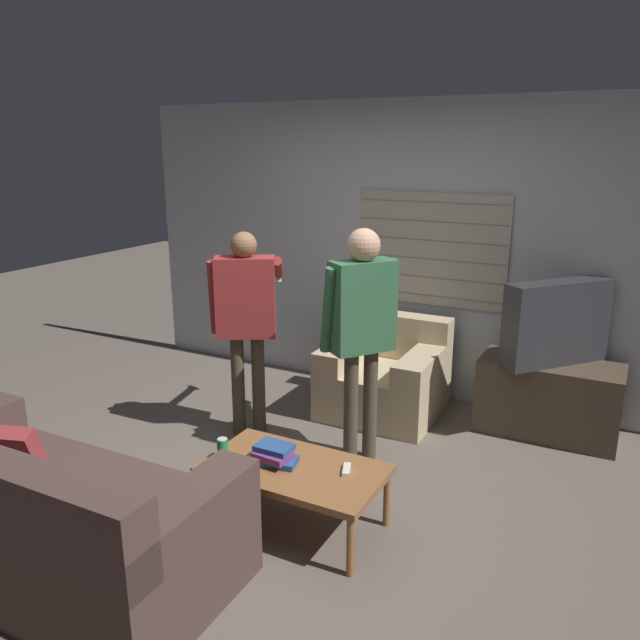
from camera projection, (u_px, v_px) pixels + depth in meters
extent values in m
plane|color=#665B51|center=(284.00, 490.00, 4.08)|extent=(16.00, 16.00, 0.00)
cube|color=#ADB2B7|center=(400.00, 251.00, 5.46)|extent=(5.20, 0.06, 2.55)
cube|color=#A8A393|center=(431.00, 250.00, 5.29)|extent=(1.31, 0.02, 0.96)
cube|color=gray|center=(428.00, 295.00, 5.39)|extent=(1.28, 0.00, 0.01)
cube|color=gray|center=(429.00, 277.00, 5.34)|extent=(1.28, 0.00, 0.01)
cube|color=gray|center=(430.00, 259.00, 5.30)|extent=(1.28, 0.00, 0.01)
cube|color=gray|center=(431.00, 240.00, 5.26)|extent=(1.28, 0.00, 0.01)
cube|color=gray|center=(432.00, 222.00, 5.21)|extent=(1.28, 0.00, 0.01)
cube|color=gray|center=(433.00, 202.00, 5.17)|extent=(1.28, 0.00, 0.01)
cube|color=#4C3833|center=(55.00, 528.00, 3.30)|extent=(2.00, 0.97, 0.44)
cube|color=#4C3833|center=(182.00, 518.00, 2.83)|extent=(0.25, 0.95, 0.20)
cube|color=#9E3338|center=(10.00, 455.00, 3.41)|extent=(0.41, 0.32, 0.37)
cube|color=#C6B289|center=(383.00, 390.00, 5.20)|extent=(0.92, 0.88, 0.40)
cube|color=#C6B289|center=(399.00, 335.00, 5.38)|extent=(0.91, 0.21, 0.38)
cube|color=#C6B289|center=(423.00, 364.00, 4.98)|extent=(0.25, 0.87, 0.18)
cube|color=#C6B289|center=(347.00, 351.00, 5.27)|extent=(0.25, 0.87, 0.18)
cube|color=brown|center=(294.00, 469.00, 3.60)|extent=(1.04, 0.59, 0.04)
cylinder|color=brown|center=(250.00, 462.00, 4.08)|extent=(0.04, 0.04, 0.35)
cylinder|color=brown|center=(387.00, 499.00, 3.66)|extent=(0.04, 0.04, 0.35)
cylinder|color=brown|center=(202.00, 499.00, 3.65)|extent=(0.04, 0.04, 0.35)
cylinder|color=brown|center=(350.00, 546.00, 3.22)|extent=(0.04, 0.04, 0.35)
cube|color=#4C3D2D|center=(548.00, 398.00, 4.80)|extent=(1.04, 0.48, 0.58)
cube|color=#2D2D33|center=(556.00, 323.00, 4.64)|extent=(0.70, 0.78, 0.63)
cube|color=#3D4738|center=(547.00, 319.00, 4.73)|extent=(0.48, 0.57, 0.52)
cylinder|color=#4C4233|center=(238.00, 386.00, 4.77)|extent=(0.10, 0.10, 0.80)
cylinder|color=#4C4233|center=(259.00, 385.00, 4.78)|extent=(0.10, 0.10, 0.80)
cube|color=maroon|center=(245.00, 297.00, 4.58)|extent=(0.48, 0.39, 0.60)
sphere|color=#846042|center=(244.00, 245.00, 4.48)|extent=(0.19, 0.19, 0.19)
cylinder|color=maroon|center=(214.00, 298.00, 4.62)|extent=(0.14, 0.17, 0.57)
cylinder|color=maroon|center=(278.00, 268.00, 4.80)|extent=(0.34, 0.51, 0.27)
cube|color=white|center=(279.00, 274.00, 5.09)|extent=(0.07, 0.08, 0.13)
cylinder|color=#4C4233|center=(351.00, 408.00, 4.33)|extent=(0.10, 0.10, 0.83)
cylinder|color=#4C4233|center=(370.00, 404.00, 4.39)|extent=(0.10, 0.10, 0.83)
cube|color=#336642|center=(362.00, 306.00, 4.16)|extent=(0.42, 0.47, 0.62)
sphere|color=tan|center=(364.00, 245.00, 4.05)|extent=(0.22, 0.22, 0.22)
cylinder|color=#336642|center=(328.00, 310.00, 4.10)|extent=(0.17, 0.15, 0.59)
cylinder|color=#336642|center=(372.00, 267.00, 4.45)|extent=(0.51, 0.41, 0.23)
cube|color=white|center=(353.00, 271.00, 4.72)|extent=(0.07, 0.07, 0.13)
cube|color=#284C89|center=(277.00, 461.00, 3.62)|extent=(0.26, 0.19, 0.04)
cube|color=#75387F|center=(273.00, 455.00, 3.61)|extent=(0.22, 0.17, 0.04)
cube|color=#284C89|center=(274.00, 447.00, 3.62)|extent=(0.21, 0.15, 0.03)
cylinder|color=#238E47|center=(223.00, 449.00, 3.67)|extent=(0.07, 0.07, 0.12)
cylinder|color=silver|center=(222.00, 439.00, 3.66)|extent=(0.06, 0.06, 0.00)
cube|color=white|center=(347.00, 470.00, 3.53)|extent=(0.08, 0.14, 0.02)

